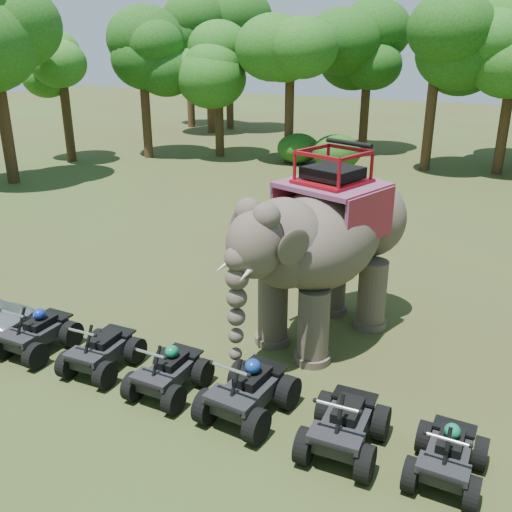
% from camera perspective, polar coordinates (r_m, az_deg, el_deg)
% --- Properties ---
extents(ground, '(110.00, 110.00, 0.00)m').
position_cam_1_polar(ground, '(12.95, -2.43, -9.59)').
color(ground, '#47381E').
rests_on(ground, ground).
extents(elephant, '(3.81, 5.77, 4.47)m').
position_cam_1_polar(elephant, '(12.85, 7.05, 1.04)').
color(elephant, brown).
rests_on(elephant, ground).
extents(atv_0, '(1.21, 1.65, 1.21)m').
position_cam_1_polar(atv_0, '(13.59, -21.14, -6.64)').
color(atv_0, black).
rests_on(atv_0, ground).
extents(atv_1, '(1.24, 1.66, 1.19)m').
position_cam_1_polar(atv_1, '(12.48, -15.23, -8.53)').
color(atv_1, black).
rests_on(atv_1, ground).
extents(atv_2, '(1.16, 1.59, 1.18)m').
position_cam_1_polar(atv_2, '(11.48, -8.77, -10.80)').
color(atv_2, black).
rests_on(atv_2, ground).
extents(atv_3, '(1.45, 1.90, 1.34)m').
position_cam_1_polar(atv_3, '(10.70, -0.78, -12.62)').
color(atv_3, black).
rests_on(atv_3, ground).
extents(atv_4, '(1.33, 1.78, 1.28)m').
position_cam_1_polar(atv_4, '(10.05, 8.91, -15.67)').
color(atv_4, black).
rests_on(atv_4, ground).
extents(atv_5, '(1.12, 1.54, 1.14)m').
position_cam_1_polar(atv_5, '(9.92, 18.73, -17.75)').
color(atv_5, black).
rests_on(atv_5, ground).
extents(tree_0, '(5.16, 5.16, 7.37)m').
position_cam_1_polar(tree_0, '(31.25, 17.19, 14.87)').
color(tree_0, '#195114').
rests_on(tree_0, ground).
extents(tree_26, '(5.95, 5.95, 8.49)m').
position_cam_1_polar(tree_26, '(29.51, -24.23, 14.78)').
color(tree_26, '#195114').
rests_on(tree_26, ground).
extents(tree_27, '(4.70, 4.70, 6.71)m').
position_cam_1_polar(tree_27, '(33.91, -18.55, 14.59)').
color(tree_27, '#195114').
rests_on(tree_27, ground).
extents(tree_28, '(5.04, 5.04, 7.20)m').
position_cam_1_polar(tree_28, '(33.85, -11.07, 15.66)').
color(tree_28, '#195114').
rests_on(tree_28, ground).
extents(tree_29, '(4.77, 4.77, 6.82)m').
position_cam_1_polar(tree_29, '(33.79, -3.75, 15.66)').
color(tree_29, '#195114').
rests_on(tree_29, ground).
extents(tree_30, '(4.83, 4.83, 6.91)m').
position_cam_1_polar(tree_30, '(32.30, 3.37, 15.50)').
color(tree_30, '#195114').
rests_on(tree_30, ground).
extents(tree_31, '(5.15, 5.15, 7.36)m').
position_cam_1_polar(tree_31, '(35.45, 10.94, 16.04)').
color(tree_31, '#195114').
rests_on(tree_31, ground).
extents(tree_32, '(5.08, 5.08, 7.26)m').
position_cam_1_polar(tree_32, '(31.58, 23.87, 14.00)').
color(tree_32, '#195114').
rests_on(tree_32, ground).
extents(tree_35, '(5.68, 5.68, 8.12)m').
position_cam_1_polar(tree_35, '(44.12, -2.67, 17.81)').
color(tree_35, '#195114').
rests_on(tree_35, ground).
extents(tree_36, '(6.08, 6.08, 8.68)m').
position_cam_1_polar(tree_36, '(42.49, -4.64, 18.02)').
color(tree_36, '#195114').
rests_on(tree_36, ground).
extents(tree_38, '(6.25, 6.25, 8.94)m').
position_cam_1_polar(tree_38, '(45.38, -6.68, 18.30)').
color(tree_38, '#195114').
rests_on(tree_38, ground).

